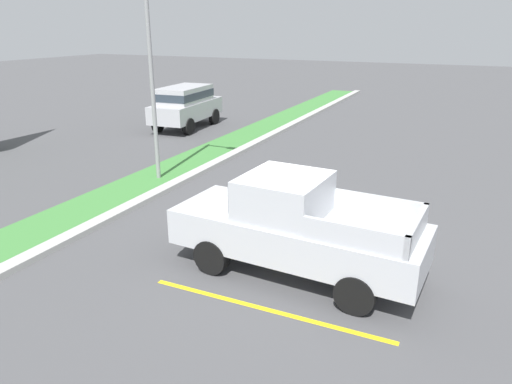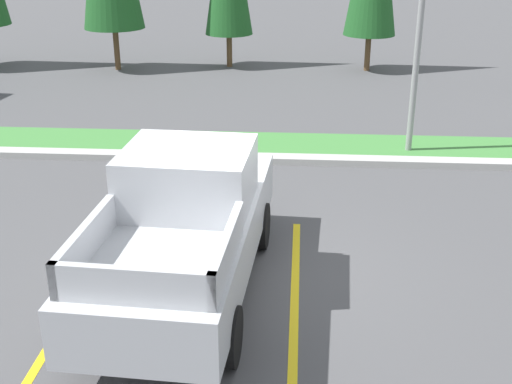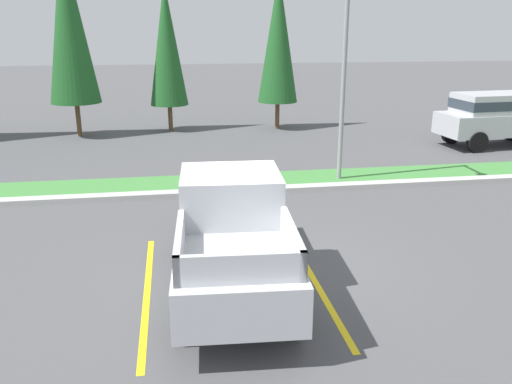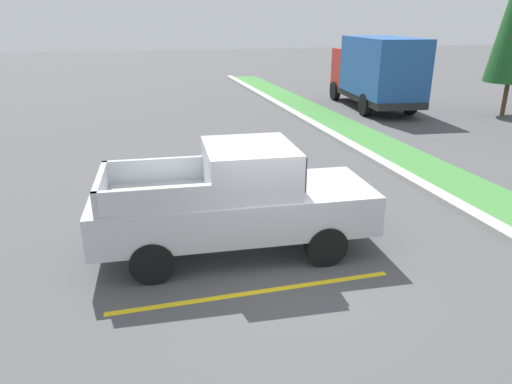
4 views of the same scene
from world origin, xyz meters
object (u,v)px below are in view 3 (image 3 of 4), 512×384
Objects in this scene: suv_distant at (497,115)px; cypress_tree_center at (167,44)px; cypress_tree_left_inner at (68,22)px; cypress_tree_right_inner at (278,38)px; street_light at (347,49)px; pickup_truck_main at (232,233)px.

suv_distant is 0.72× the size of cypress_tree_center.
cypress_tree_right_inner is (8.86, 0.45, -0.68)m from cypress_tree_left_inner.
cypress_tree_left_inner reaches higher than suv_distant.
street_light is at bearing -152.68° from suv_distant.
cypress_tree_left_inner reaches higher than cypress_tree_right_inner.
street_light is at bearing -43.34° from cypress_tree_left_inner.
cypress_tree_left_inner reaches higher than pickup_truck_main.
cypress_tree_left_inner is at bearing -168.92° from cypress_tree_center.
cypress_tree_left_inner is at bearing 136.66° from street_light.
cypress_tree_center is 0.94× the size of cypress_tree_right_inner.
pickup_truck_main and suv_distant have the same top height.
suv_distant is 0.68× the size of cypress_tree_right_inner.
pickup_truck_main is 16.09m from cypress_tree_left_inner.
cypress_tree_right_inner is at bearing 2.90° from cypress_tree_left_inner.
cypress_tree_center is at bearing 118.85° from street_light.
street_light is (-7.59, -3.92, 2.73)m from suv_distant.
suv_distant is at bearing 27.32° from street_light.
pickup_truck_main is at bearing -138.84° from suv_distant.
cypress_tree_right_inner is at bearing -3.72° from cypress_tree_center.
street_light is 10.65m from cypress_tree_center.
cypress_tree_left_inner is 8.90m from cypress_tree_right_inner.
street_light is 9.01m from cypress_tree_right_inner.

